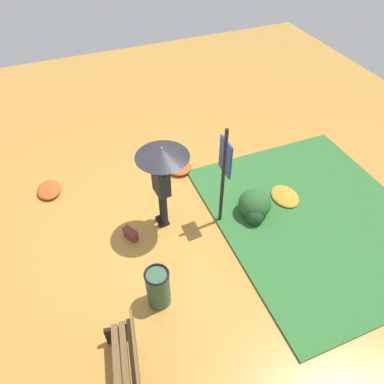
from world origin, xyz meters
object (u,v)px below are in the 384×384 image
at_px(info_sign_post, 224,168).
at_px(park_bench, 129,369).
at_px(person_with_umbrella, 162,167).
at_px(handbag, 130,234).
at_px(trash_bin, 158,288).

xyz_separation_m(info_sign_post, park_bench, (2.35, -2.55, -1.04)).
height_order(person_with_umbrella, info_sign_post, info_sign_post).
height_order(handbag, park_bench, park_bench).
bearing_deg(trash_bin, info_sign_post, 126.06).
xyz_separation_m(person_with_umbrella, trash_bin, (1.61, -0.67, -1.13)).
distance_m(person_with_umbrella, handbag, 1.62).
bearing_deg(info_sign_post, person_with_umbrella, -106.72).
distance_m(handbag, park_bench, 2.70).
relative_size(person_with_umbrella, handbag, 5.53).
bearing_deg(person_with_umbrella, trash_bin, -22.69).
bearing_deg(handbag, person_with_umbrella, 95.86).
relative_size(info_sign_post, park_bench, 1.64).
xyz_separation_m(person_with_umbrella, park_bench, (2.68, -1.46, -1.15)).
bearing_deg(park_bench, handbag, 165.25).
distance_m(person_with_umbrella, trash_bin, 2.08).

